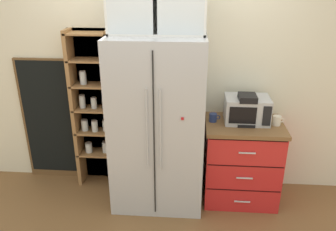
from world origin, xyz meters
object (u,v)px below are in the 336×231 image
Objects in this scene: mug_cream at (277,120)px; chalkboard_menu at (49,120)px; mug_navy at (213,118)px; bottle_cobalt at (246,111)px; refrigerator at (158,123)px; coffee_maker at (246,109)px; microwave at (247,110)px.

chalkboard_menu is (-2.48, 0.28, -0.20)m from mug_cream.
bottle_cobalt is (0.32, -0.02, 0.09)m from mug_navy.
mug_cream is at bearing 2.54° from refrigerator.
refrigerator is 5.70× the size of coffee_maker.
chalkboard_menu is at bearing 165.66° from refrigerator.
refrigerator is 0.89m from coffee_maker.
refrigerator is at bearing -14.34° from chalkboard_menu.
microwave is 0.05m from coffee_maker.
coffee_maker reaches higher than mug_navy.
microwave is at bearing 7.72° from refrigerator.
coffee_maker is 2.75× the size of mug_navy.
refrigerator is 1.35m from chalkboard_menu.
chalkboard_menu is at bearing 174.48° from microwave.
microwave is 0.31m from mug_cream.
bottle_cobalt is (-0.02, -0.05, -0.00)m from microwave.
bottle_cobalt reaches higher than mug_navy.
refrigerator reaches higher than mug_navy.
refrigerator reaches higher than chalkboard_menu.
mug_cream is (0.29, -0.07, -0.08)m from microwave.
chalkboard_menu reaches higher than mug_cream.
coffee_maker is 0.34m from mug_navy.
mug_navy is 0.08× the size of chalkboard_menu.
bottle_cobalt reaches higher than mug_cream.
chalkboard_menu reaches higher than bottle_cobalt.
microwave is at bearing 4.63° from mug_navy.
microwave is 3.90× the size of mug_navy.
coffee_maker is 0.03m from bottle_cobalt.
mug_cream is (0.31, -0.03, -0.11)m from coffee_maker.
coffee_maker is at bearing -109.79° from microwave.
coffee_maker is at bearing 5.12° from refrigerator.
coffee_maker is 2.21m from chalkboard_menu.
bottle_cobalt is at bearing -3.84° from mug_navy.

